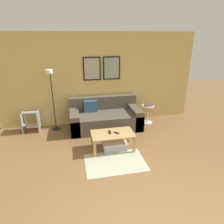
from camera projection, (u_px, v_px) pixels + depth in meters
name	position (u px, v px, depth m)	size (l,w,h in m)	color
ground_plane	(138.00, 217.00, 2.89)	(16.00, 16.00, 0.00)	brown
wall_back	(99.00, 79.00, 5.69)	(5.60, 0.09, 2.55)	#D6B76B
area_rug	(115.00, 162.00, 4.13)	(1.23, 0.83, 0.01)	#B2B79E
couch	(105.00, 118.00, 5.60)	(1.93, 0.96, 0.82)	brown
coffee_table	(113.00, 136.00, 4.50)	(0.96, 0.55, 0.40)	tan
storage_bin	(114.00, 145.00, 4.61)	(0.55, 0.43, 0.19)	#9EA3A8
floor_lamp	(52.00, 92.00, 5.07)	(0.23, 0.45, 1.69)	black
side_table	(148.00, 112.00, 5.87)	(0.37, 0.37, 0.54)	silver
book_stack	(149.00, 105.00, 5.77)	(0.27, 0.17, 0.05)	#D18438
remote_control	(110.00, 132.00, 4.50)	(0.04, 0.15, 0.02)	black
cell_phone	(117.00, 133.00, 4.48)	(0.07, 0.14, 0.01)	#1E2338
step_stool	(31.00, 121.00, 5.39)	(0.43, 0.37, 0.52)	#99999E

